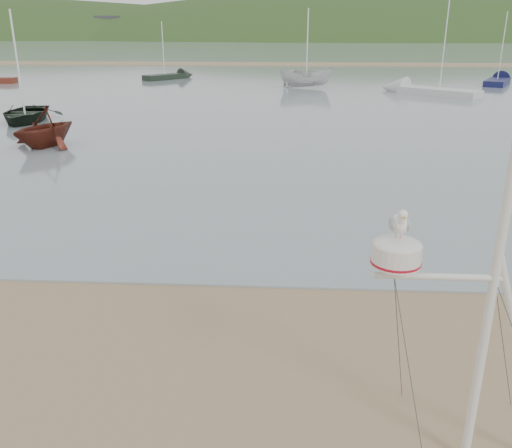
# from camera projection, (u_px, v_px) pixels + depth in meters

# --- Properties ---
(ground) EXTENTS (560.00, 560.00, 0.00)m
(ground) POSITION_uv_depth(u_px,v_px,m) (110.00, 416.00, 7.49)
(ground) COLOR #846C4C
(ground) RESTS_ON ground
(water) EXTENTS (560.00, 256.00, 0.04)m
(water) POSITION_uv_depth(u_px,v_px,m) (280.00, 47.00, 131.10)
(water) COLOR gray
(water) RESTS_ON ground
(sandbar) EXTENTS (560.00, 7.00, 0.07)m
(sandbar) POSITION_uv_depth(u_px,v_px,m) (272.00, 64.00, 73.02)
(sandbar) COLOR #846C4C
(sandbar) RESTS_ON water
(hill_ridge) EXTENTS (620.00, 180.00, 80.00)m
(hill_ridge) POSITION_uv_depth(u_px,v_px,m) (326.00, 86.00, 233.36)
(hill_ridge) COLOR #213917
(hill_ridge) RESTS_ON ground
(far_cottages) EXTENTS (294.40, 6.30, 8.00)m
(far_cottages) POSITION_uv_depth(u_px,v_px,m) (292.00, 28.00, 189.49)
(far_cottages) COLOR beige
(far_cottages) RESTS_ON ground
(mast_rig) EXTENTS (2.33, 2.49, 5.26)m
(mast_rig) POSITION_uv_depth(u_px,v_px,m) (474.00, 375.00, 6.28)
(mast_rig) COLOR silver
(mast_rig) RESTS_ON ground
(boat_dark) EXTENTS (3.35, 1.33, 4.56)m
(boat_dark) POSITION_uv_depth(u_px,v_px,m) (20.00, 79.00, 29.04)
(boat_dark) COLOR black
(boat_dark) RESTS_ON water
(boat_red) EXTENTS (3.27, 2.69, 3.27)m
(boat_red) POSITION_uv_depth(u_px,v_px,m) (41.00, 109.00, 23.23)
(boat_red) COLOR #541E13
(boat_red) RESTS_ON water
(boat_white) EXTENTS (1.79, 1.75, 4.41)m
(boat_white) POSITION_uv_depth(u_px,v_px,m) (307.00, 61.00, 45.02)
(boat_white) COLOR beige
(boat_white) RESTS_ON water
(sailboat_dark_mid) EXTENTS (4.80, 5.33, 5.79)m
(sailboat_dark_mid) POSITION_uv_depth(u_px,v_px,m) (176.00, 76.00, 53.72)
(sailboat_dark_mid) COLOR black
(sailboat_dark_mid) RESTS_ON ground
(sailboat_blue_far) EXTENTS (4.48, 6.70, 6.66)m
(sailboat_blue_far) POSITION_uv_depth(u_px,v_px,m) (500.00, 80.00, 49.43)
(sailboat_blue_far) COLOR #12153F
(sailboat_blue_far) RESTS_ON ground
(sailboat_white_near) EXTENTS (7.36, 6.61, 7.89)m
(sailboat_white_near) POSITION_uv_depth(u_px,v_px,m) (412.00, 89.00, 42.45)
(sailboat_white_near) COLOR beige
(sailboat_white_near) RESTS_ON ground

